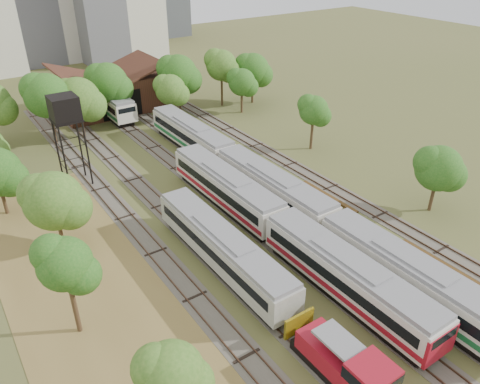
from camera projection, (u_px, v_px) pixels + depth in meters
ground at (397, 314)px, 36.03m from camera, size 240.00×240.00×0.00m
dry_grass_patch at (138, 350)px, 32.93m from camera, size 14.00×60.00×0.04m
tracks at (218, 187)px, 53.68m from camera, size 24.60×80.00×0.19m
railcar_red_set at (278, 226)px, 42.98m from camera, size 3.12×34.58×3.86m
railcar_green_set at (273, 189)px, 49.21m from camera, size 3.09×52.08×3.83m
railcar_rear at (108, 101)px, 74.31m from camera, size 3.17×16.08×3.93m
shunter_locomotive at (349, 368)px, 29.59m from camera, size 2.61×8.10×3.42m
old_grey_coach at (223, 248)px, 40.11m from camera, size 2.93×18.00×3.62m
water_tower at (65, 111)px, 50.43m from camera, size 3.02×3.02×10.45m
rail_pile_near at (447, 268)px, 40.72m from camera, size 0.64×9.59×0.32m
rail_pile_far at (329, 196)px, 51.64m from camera, size 0.52×8.36×0.27m
maintenance_shed at (109, 92)px, 75.86m from camera, size 16.45×11.55×7.58m
tree_band_left at (43, 219)px, 39.16m from camera, size 8.38×53.31×8.09m
tree_band_far at (128, 85)px, 68.62m from camera, size 44.81×10.96×9.77m
tree_band_right at (328, 119)px, 58.91m from camera, size 5.25×40.61×7.35m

